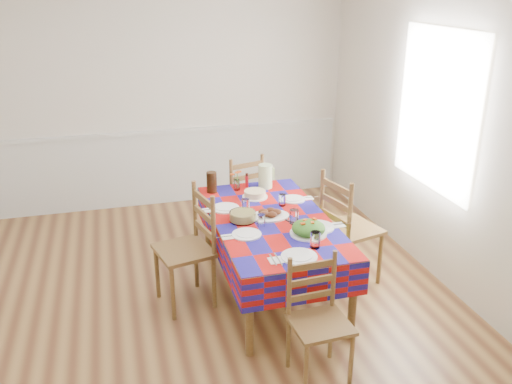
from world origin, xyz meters
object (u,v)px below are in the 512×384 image
at_px(dining_table, 271,227).
at_px(chair_far, 241,196).
at_px(chair_left, 189,249).
at_px(meat_platter, 269,214).
at_px(tea_pitcher, 212,182).
at_px(green_pitcher, 265,176).
at_px(chair_near, 318,321).
at_px(chair_right, 347,229).

bearing_deg(dining_table, chair_far, 89.48).
height_order(dining_table, chair_left, chair_left).
relative_size(meat_platter, chair_far, 0.37).
distance_m(tea_pitcher, chair_far, 0.63).
relative_size(dining_table, tea_pitcher, 9.02).
distance_m(meat_platter, chair_left, 0.73).
bearing_deg(green_pitcher, chair_near, -94.94).
distance_m(dining_table, chair_far, 1.13).
relative_size(tea_pitcher, chair_far, 0.21).
bearing_deg(chair_left, chair_far, 133.91).
xyz_separation_m(green_pitcher, chair_far, (-0.15, 0.40, -0.35)).
xyz_separation_m(meat_platter, tea_pitcher, (-0.36, 0.70, 0.07)).
relative_size(chair_far, chair_right, 0.90).
height_order(dining_table, tea_pitcher, tea_pitcher).
bearing_deg(green_pitcher, chair_left, -140.64).
bearing_deg(chair_right, chair_left, 74.76).
relative_size(meat_platter, chair_left, 0.34).
relative_size(dining_table, chair_far, 1.92).
xyz_separation_m(green_pitcher, tea_pitcher, (-0.52, 0.02, -0.02)).
xyz_separation_m(green_pitcher, chair_left, (-0.86, -0.70, -0.31)).
bearing_deg(chair_near, tea_pitcher, 97.75).
bearing_deg(chair_far, chair_right, 107.75).
bearing_deg(chair_near, chair_far, 86.37).
xyz_separation_m(chair_far, chair_left, (-0.71, -1.11, 0.04)).
bearing_deg(chair_far, chair_left, 43.45).
height_order(dining_table, chair_near, chair_near).
bearing_deg(chair_left, chair_near, 18.53).
distance_m(chair_left, chair_right, 1.40).
relative_size(chair_near, chair_far, 0.93).
distance_m(tea_pitcher, chair_right, 1.33).
distance_m(green_pitcher, chair_right, 0.96).
distance_m(green_pitcher, chair_far, 0.55).
bearing_deg(meat_platter, chair_far, 89.14).
xyz_separation_m(meat_platter, chair_near, (0.00, -1.15, -0.29)).
xyz_separation_m(dining_table, tea_pitcher, (-0.36, 0.73, 0.17)).
relative_size(tea_pitcher, chair_near, 0.23).
distance_m(dining_table, tea_pitcher, 0.84).
relative_size(green_pitcher, chair_far, 0.25).
height_order(meat_platter, chair_left, chair_left).
height_order(chair_far, chair_right, chair_right).
bearing_deg(tea_pitcher, chair_left, -115.13).
height_order(dining_table, chair_right, chair_right).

